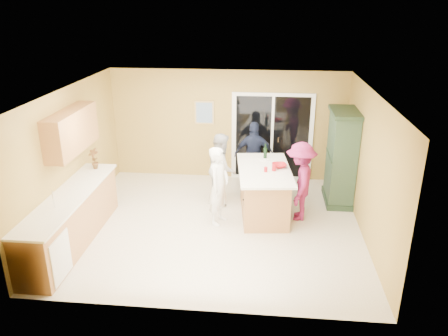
# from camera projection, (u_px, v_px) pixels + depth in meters

# --- Properties ---
(floor) EXTENTS (5.50, 5.50, 0.00)m
(floor) POSITION_uv_depth(u_px,v_px,m) (216.00, 225.00, 8.45)
(floor) COLOR beige
(floor) RESTS_ON ground
(ceiling) EXTENTS (5.50, 5.00, 0.10)m
(ceiling) POSITION_uv_depth(u_px,v_px,m) (215.00, 91.00, 7.51)
(ceiling) COLOR white
(ceiling) RESTS_ON wall_back
(wall_back) EXTENTS (5.50, 0.10, 2.60)m
(wall_back) POSITION_uv_depth(u_px,v_px,m) (228.00, 125.00, 10.30)
(wall_back) COLOR #D5B358
(wall_back) RESTS_ON ground
(wall_front) EXTENTS (5.50, 0.10, 2.60)m
(wall_front) POSITION_uv_depth(u_px,v_px,m) (193.00, 229.00, 5.66)
(wall_front) COLOR #D5B358
(wall_front) RESTS_ON ground
(wall_left) EXTENTS (0.10, 5.00, 2.60)m
(wall_left) POSITION_uv_depth(u_px,v_px,m) (71.00, 157.00, 8.24)
(wall_left) COLOR #D5B358
(wall_left) RESTS_ON ground
(wall_right) EXTENTS (0.10, 5.00, 2.60)m
(wall_right) POSITION_uv_depth(u_px,v_px,m) (369.00, 167.00, 7.73)
(wall_right) COLOR #D5B358
(wall_right) RESTS_ON ground
(left_cabinet_run) EXTENTS (0.65, 3.05, 1.24)m
(left_cabinet_run) POSITION_uv_depth(u_px,v_px,m) (68.00, 224.00, 7.54)
(left_cabinet_run) COLOR #AD7543
(left_cabinet_run) RESTS_ON floor
(upper_cabinets) EXTENTS (0.35, 1.60, 0.75)m
(upper_cabinets) POSITION_uv_depth(u_px,v_px,m) (71.00, 131.00, 7.83)
(upper_cabinets) COLOR #AD7543
(upper_cabinets) RESTS_ON wall_left
(sliding_door) EXTENTS (1.90, 0.07, 2.10)m
(sliding_door) POSITION_uv_depth(u_px,v_px,m) (272.00, 137.00, 10.26)
(sliding_door) COLOR white
(sliding_door) RESTS_ON floor
(framed_picture) EXTENTS (0.46, 0.04, 0.56)m
(framed_picture) POSITION_uv_depth(u_px,v_px,m) (204.00, 113.00, 10.22)
(framed_picture) COLOR tan
(framed_picture) RESTS_ON wall_back
(kitchen_island) EXTENTS (1.20, 1.95, 0.98)m
(kitchen_island) POSITION_uv_depth(u_px,v_px,m) (264.00, 193.00, 8.74)
(kitchen_island) COLOR #AD7543
(kitchen_island) RESTS_ON floor
(green_hutch) EXTENTS (0.57, 1.09, 2.00)m
(green_hutch) POSITION_uv_depth(u_px,v_px,m) (341.00, 158.00, 9.11)
(green_hutch) COLOR #1F3320
(green_hutch) RESTS_ON floor
(woman_white) EXTENTS (0.53, 0.65, 1.54)m
(woman_white) POSITION_uv_depth(u_px,v_px,m) (219.00, 186.00, 8.29)
(woman_white) COLOR white
(woman_white) RESTS_ON floor
(woman_grey) EXTENTS (0.68, 0.81, 1.51)m
(woman_grey) POSITION_uv_depth(u_px,v_px,m) (222.00, 168.00, 9.20)
(woman_grey) COLOR #A0A0A3
(woman_grey) RESTS_ON floor
(woman_navy) EXTENTS (0.91, 0.38, 1.55)m
(woman_navy) POSITION_uv_depth(u_px,v_px,m) (254.00, 155.00, 9.90)
(woman_navy) COLOR #191E37
(woman_navy) RESTS_ON floor
(woman_magenta) EXTENTS (0.71, 1.08, 1.57)m
(woman_magenta) POSITION_uv_depth(u_px,v_px,m) (300.00, 181.00, 8.45)
(woman_magenta) COLOR #841C4D
(woman_magenta) RESTS_ON floor
(serving_bowl) EXTENTS (0.35, 0.35, 0.07)m
(serving_bowl) POSITION_uv_depth(u_px,v_px,m) (279.00, 165.00, 8.63)
(serving_bowl) COLOR #A91219
(serving_bowl) RESTS_ON kitchen_island
(tulip_vase) EXTENTS (0.26, 0.22, 0.42)m
(tulip_vase) POSITION_uv_depth(u_px,v_px,m) (94.00, 158.00, 8.59)
(tulip_vase) COLOR maroon
(tulip_vase) RESTS_ON left_cabinet_run
(tumbler_near) EXTENTS (0.11, 0.11, 0.13)m
(tumbler_near) POSITION_uv_depth(u_px,v_px,m) (274.00, 168.00, 8.44)
(tumbler_near) COLOR #A91219
(tumbler_near) RESTS_ON kitchen_island
(tumbler_far) EXTENTS (0.07, 0.07, 0.10)m
(tumbler_far) POSITION_uv_depth(u_px,v_px,m) (266.00, 169.00, 8.39)
(tumbler_far) COLOR #A91219
(tumbler_far) RESTS_ON kitchen_island
(wine_bottle) EXTENTS (0.07, 0.07, 0.33)m
(wine_bottle) POSITION_uv_depth(u_px,v_px,m) (265.00, 153.00, 9.06)
(wine_bottle) COLOR black
(wine_bottle) RESTS_ON kitchen_island
(white_plate) EXTENTS (0.21, 0.21, 0.01)m
(white_plate) POSITION_uv_depth(u_px,v_px,m) (264.00, 159.00, 9.04)
(white_plate) COLOR white
(white_plate) RESTS_ON kitchen_island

